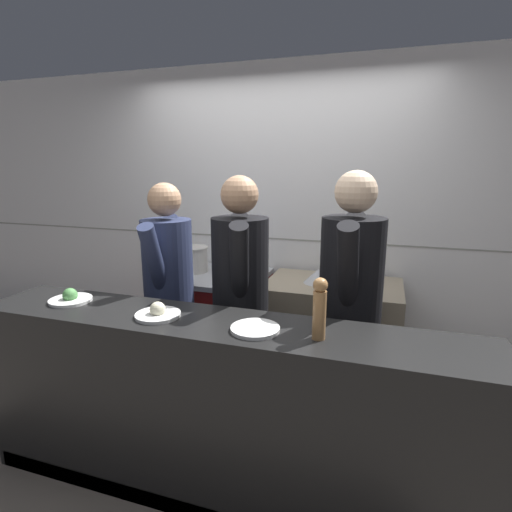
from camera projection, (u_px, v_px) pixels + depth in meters
The scene contains 16 objects.
ground_plane at pixel (218, 461), 2.45m from camera, with size 14.00×14.00×0.00m, color #6B6056.
wall_back_tiled at pixel (279, 221), 3.46m from camera, with size 8.00×0.06×2.60m.
oven_range at pixel (215, 324), 3.41m from camera, with size 0.84×0.71×0.89m.
prep_counter at pixel (331, 339), 3.12m from camera, with size 1.01×0.65×0.90m.
pass_counter at pixel (218, 411), 2.12m from camera, with size 2.68×0.45×1.00m.
stock_pot at pixel (194, 259), 3.37m from camera, with size 0.24×0.24×0.21m.
sauce_pot at pixel (236, 262), 3.29m from camera, with size 0.29×0.29×0.20m.
mixing_bowl_steel at pixel (318, 276), 3.02m from camera, with size 0.22×0.22×0.11m.
chefs_knife at pixel (336, 287), 2.90m from camera, with size 0.39×0.11×0.02m.
plated_dish_main at pixel (70, 298), 2.30m from camera, with size 0.24×0.24×0.08m.
plated_dish_appetiser at pixel (158, 313), 2.07m from camera, with size 0.23×0.23×0.08m.
plated_dish_dessert at pixel (255, 329), 1.90m from camera, with size 0.24×0.24×0.02m.
pepper_mill at pixel (320, 307), 1.78m from camera, with size 0.07×0.07×0.29m.
chef_head_cook at pixel (169, 291), 2.75m from camera, with size 0.39×0.73×1.67m.
chef_sous at pixel (240, 299), 2.50m from camera, with size 0.45×0.74×1.72m.
chef_line at pixel (350, 308), 2.30m from camera, with size 0.36×0.76×1.75m.
Camera 1 is at (0.87, -1.93, 1.78)m, focal length 28.00 mm.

